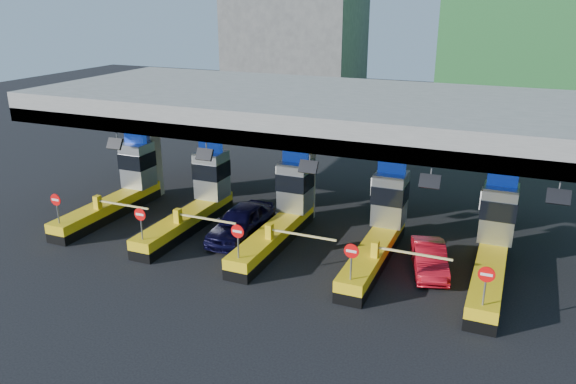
% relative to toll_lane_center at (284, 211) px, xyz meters
% --- Properties ---
extents(ground, '(120.00, 120.00, 0.00)m').
position_rel_toll_lane_center_xyz_m(ground, '(-0.00, -0.28, -1.40)').
color(ground, black).
rests_on(ground, ground).
extents(toll_canopy, '(28.00, 12.09, 7.00)m').
position_rel_toll_lane_center_xyz_m(toll_canopy, '(-0.00, 2.59, 4.74)').
color(toll_canopy, slate).
rests_on(toll_canopy, ground).
extents(toll_lane_far_left, '(4.43, 8.00, 4.16)m').
position_rel_toll_lane_center_xyz_m(toll_lane_far_left, '(-10.00, 0.00, 0.00)').
color(toll_lane_far_left, black).
rests_on(toll_lane_far_left, ground).
extents(toll_lane_left, '(4.43, 8.00, 4.16)m').
position_rel_toll_lane_center_xyz_m(toll_lane_left, '(-5.00, 0.00, 0.00)').
color(toll_lane_left, black).
rests_on(toll_lane_left, ground).
extents(toll_lane_center, '(4.43, 8.00, 4.16)m').
position_rel_toll_lane_center_xyz_m(toll_lane_center, '(0.00, 0.00, 0.00)').
color(toll_lane_center, black).
rests_on(toll_lane_center, ground).
extents(toll_lane_right, '(4.43, 8.00, 4.16)m').
position_rel_toll_lane_center_xyz_m(toll_lane_right, '(5.00, 0.00, 0.00)').
color(toll_lane_right, black).
rests_on(toll_lane_right, ground).
extents(toll_lane_far_right, '(4.43, 8.00, 4.16)m').
position_rel_toll_lane_center_xyz_m(toll_lane_far_right, '(10.00, 0.00, 0.00)').
color(toll_lane_far_right, black).
rests_on(toll_lane_far_right, ground).
extents(bg_building_concrete, '(14.00, 10.00, 18.00)m').
position_rel_toll_lane_center_xyz_m(bg_building_concrete, '(-14.00, 35.72, 7.60)').
color(bg_building_concrete, '#4C4C49').
rests_on(bg_building_concrete, ground).
extents(van, '(2.00, 4.95, 1.69)m').
position_rel_toll_lane_center_xyz_m(van, '(-1.94, -0.94, -0.55)').
color(van, black).
rests_on(van, ground).
extents(red_car, '(2.35, 4.10, 1.28)m').
position_rel_toll_lane_center_xyz_m(red_car, '(7.46, -0.99, -0.76)').
color(red_car, '#B40D1A').
rests_on(red_car, ground).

